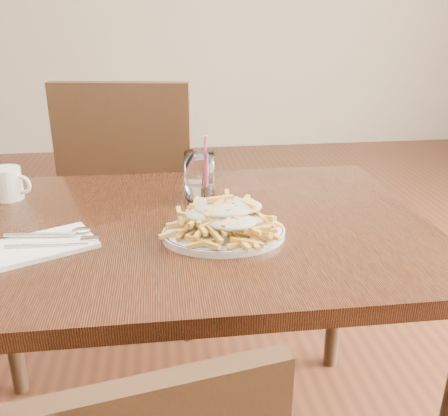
{
  "coord_description": "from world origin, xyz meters",
  "views": [
    {
      "loc": [
        -0.03,
        -1.09,
        1.22
      ],
      "look_at": [
        0.1,
        -0.09,
        0.82
      ],
      "focal_mm": 40.0,
      "sensor_mm": 36.0,
      "label": 1
    }
  ],
  "objects": [
    {
      "name": "table",
      "position": [
        0.0,
        0.0,
        0.67
      ],
      "size": [
        1.2,
        0.8,
        0.75
      ],
      "color": "black",
      "rests_on": "ground"
    },
    {
      "name": "napkin",
      "position": [
        -0.29,
        -0.09,
        0.76
      ],
      "size": [
        0.25,
        0.21,
        0.01
      ],
      "primitive_type": "cube",
      "rotation": [
        0.0,
        0.0,
        0.45
      ],
      "color": "white",
      "rests_on": "table"
    },
    {
      "name": "coffee_mug",
      "position": [
        -0.44,
        0.22,
        0.79
      ],
      "size": [
        0.11,
        0.08,
        0.09
      ],
      "color": "white",
      "rests_on": "table"
    },
    {
      "name": "fries_plate",
      "position": [
        0.1,
        -0.09,
        0.76
      ],
      "size": [
        0.3,
        0.27,
        0.02
      ],
      "color": "white",
      "rests_on": "table"
    },
    {
      "name": "cutlery",
      "position": [
        -0.29,
        -0.09,
        0.76
      ],
      "size": [
        0.22,
        0.07,
        0.01
      ],
      "color": "silver",
      "rests_on": "napkin"
    },
    {
      "name": "water_glass",
      "position": [
        0.07,
        0.16,
        0.81
      ],
      "size": [
        0.08,
        0.08,
        0.17
      ],
      "color": "white",
      "rests_on": "table"
    },
    {
      "name": "loaded_fries",
      "position": [
        0.1,
        -0.09,
        0.81
      ],
      "size": [
        0.29,
        0.26,
        0.07
      ],
      "color": "gold",
      "rests_on": "fries_plate"
    },
    {
      "name": "chair_far",
      "position": [
        -0.14,
        0.7,
        0.57
      ],
      "size": [
        0.53,
        0.53,
        1.0
      ],
      "color": "black",
      "rests_on": "ground"
    }
  ]
}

